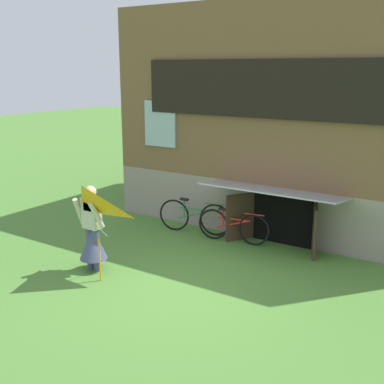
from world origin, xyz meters
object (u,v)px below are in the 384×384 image
object	(u,v)px
person	(92,235)
bicycle_green	(194,217)
bicycle_red	(233,226)
kite	(83,210)

from	to	relation	value
person	bicycle_green	bearing A→B (deg)	81.27
person	bicycle_red	world-z (taller)	person
person	bicycle_red	size ratio (longest dim) A/B	1.01
bicycle_red	bicycle_green	distance (m)	1.05
person	bicycle_green	distance (m)	2.89
kite	bicycle_green	xyz separation A→B (m)	(0.08, 3.38, -0.97)
bicycle_green	kite	bearing A→B (deg)	-102.75
person	kite	xyz separation A→B (m)	(0.34, -0.53, 0.67)
bicycle_red	kite	bearing A→B (deg)	-117.25
kite	bicycle_green	bearing A→B (deg)	88.61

